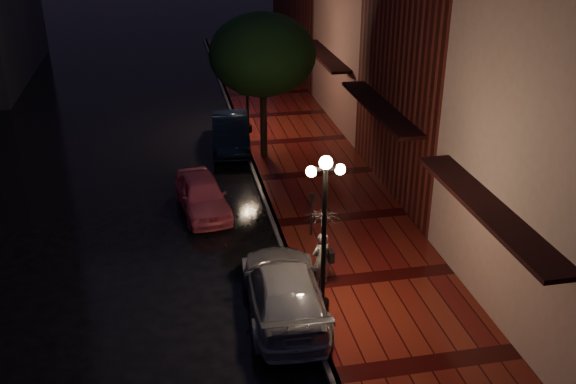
{
  "coord_description": "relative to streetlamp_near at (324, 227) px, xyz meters",
  "views": [
    {
      "loc": [
        -3.18,
        -18.39,
        10.0
      ],
      "look_at": [
        0.36,
        -0.33,
        1.4
      ],
      "focal_mm": 40.0,
      "sensor_mm": 36.0,
      "label": 1
    }
  ],
  "objects": [
    {
      "name": "parking_meter",
      "position": [
        0.64,
        4.02,
        -1.58
      ],
      "size": [
        0.15,
        0.12,
        1.44
      ],
      "rotation": [
        0.0,
        0.0,
        0.16
      ],
      "color": "black",
      "rests_on": "sidewalk"
    },
    {
      "name": "street_tree",
      "position": [
        0.26,
        10.99,
        1.64
      ],
      "size": [
        4.16,
        4.16,
        5.8
      ],
      "color": "black",
      "rests_on": "sidewalk"
    },
    {
      "name": "storefront_far",
      "position": [
        6.65,
        15.0,
        1.9
      ],
      "size": [
        5.0,
        8.0,
        9.0
      ],
      "primitive_type": "cube",
      "color": "#8C5951",
      "rests_on": "ground"
    },
    {
      "name": "ground",
      "position": [
        -0.35,
        5.0,
        -2.6
      ],
      "size": [
        120.0,
        120.0,
        0.0
      ],
      "primitive_type": "plane",
      "color": "black",
      "rests_on": "ground"
    },
    {
      "name": "pink_car",
      "position": [
        -2.6,
        6.62,
        -1.96
      ],
      "size": [
        1.96,
        3.91,
        1.28
      ],
      "primitive_type": "imported",
      "rotation": [
        0.0,
        0.0,
        0.13
      ],
      "color": "#E95F73",
      "rests_on": "ground"
    },
    {
      "name": "silver_car",
      "position": [
        -0.95,
        0.31,
        -1.9
      ],
      "size": [
        2.19,
        4.91,
        1.4
      ],
      "primitive_type": "imported",
      "rotation": [
        0.0,
        0.0,
        3.09
      ],
      "color": "#929298",
      "rests_on": "ground"
    },
    {
      "name": "streetlamp_near",
      "position": [
        0.0,
        0.0,
        0.0
      ],
      "size": [
        0.96,
        0.36,
        4.31
      ],
      "color": "black",
      "rests_on": "sidewalk"
    },
    {
      "name": "navy_car",
      "position": [
        -0.95,
        12.53,
        -1.88
      ],
      "size": [
        1.9,
        4.49,
        1.44
      ],
      "primitive_type": "imported",
      "rotation": [
        0.0,
        0.0,
        -0.09
      ],
      "color": "black",
      "rests_on": "ground"
    },
    {
      "name": "storefront_mid",
      "position": [
        6.65,
        7.0,
        2.9
      ],
      "size": [
        5.0,
        8.0,
        11.0
      ],
      "primitive_type": "cube",
      "color": "#511914",
      "rests_on": "ground"
    },
    {
      "name": "sidewalk",
      "position": [
        1.9,
        5.0,
        -2.53
      ],
      "size": [
        4.5,
        60.0,
        0.15
      ],
      "primitive_type": "cube",
      "color": "#4B0F0D",
      "rests_on": "ground"
    },
    {
      "name": "streetlamp_far",
      "position": [
        0.0,
        14.0,
        0.0
      ],
      "size": [
        0.96,
        0.36,
        4.31
      ],
      "color": "black",
      "rests_on": "sidewalk"
    },
    {
      "name": "curb",
      "position": [
        -0.35,
        5.0,
        -2.53
      ],
      "size": [
        0.25,
        60.0,
        0.15
      ],
      "primitive_type": "cube",
      "color": "#595451",
      "rests_on": "ground"
    },
    {
      "name": "woman_with_umbrella",
      "position": [
        0.25,
        1.19,
        -0.97
      ],
      "size": [
        0.93,
        0.95,
        2.24
      ],
      "rotation": [
        0.0,
        0.0,
        3.55
      ],
      "color": "silver",
      "rests_on": "sidewalk"
    }
  ]
}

